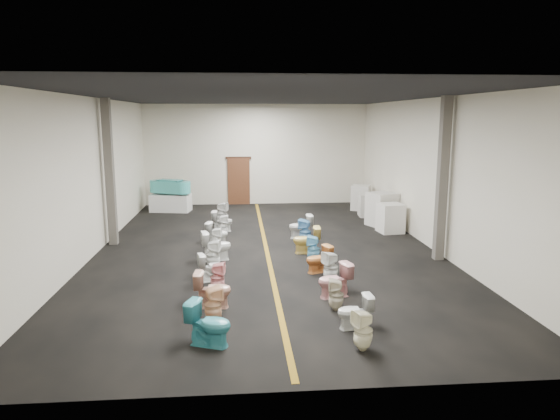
# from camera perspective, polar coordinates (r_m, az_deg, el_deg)

# --- Properties ---
(floor) EXTENTS (16.00, 16.00, 0.00)m
(floor) POSITION_cam_1_polar(r_m,az_deg,el_deg) (15.17, -1.58, -4.46)
(floor) COLOR black
(floor) RESTS_ON ground
(ceiling) EXTENTS (16.00, 16.00, 0.00)m
(ceiling) POSITION_cam_1_polar(r_m,az_deg,el_deg) (14.65, -1.67, 12.79)
(ceiling) COLOR black
(ceiling) RESTS_ON ground
(wall_back) EXTENTS (10.00, 0.00, 10.00)m
(wall_back) POSITION_cam_1_polar(r_m,az_deg,el_deg) (22.70, -2.75, 6.34)
(wall_back) COLOR beige
(wall_back) RESTS_ON ground
(wall_front) EXTENTS (10.00, 0.00, 10.00)m
(wall_front) POSITION_cam_1_polar(r_m,az_deg,el_deg) (6.88, 2.10, -3.66)
(wall_front) COLOR beige
(wall_front) RESTS_ON ground
(wall_left) EXTENTS (0.00, 16.00, 16.00)m
(wall_left) POSITION_cam_1_polar(r_m,az_deg,el_deg) (15.30, -20.70, 3.58)
(wall_left) COLOR beige
(wall_left) RESTS_ON ground
(wall_right) EXTENTS (0.00, 16.00, 16.00)m
(wall_right) POSITION_cam_1_polar(r_m,az_deg,el_deg) (15.82, 16.82, 4.02)
(wall_right) COLOR beige
(wall_right) RESTS_ON ground
(aisle_stripe) EXTENTS (0.12, 15.60, 0.01)m
(aisle_stripe) POSITION_cam_1_polar(r_m,az_deg,el_deg) (15.17, -1.58, -4.45)
(aisle_stripe) COLOR #8C6414
(aisle_stripe) RESTS_ON floor
(back_door) EXTENTS (1.00, 0.10, 2.10)m
(back_door) POSITION_cam_1_polar(r_m,az_deg,el_deg) (22.75, -4.74, 3.28)
(back_door) COLOR #562D19
(back_door) RESTS_ON floor
(door_frame) EXTENTS (1.15, 0.08, 0.10)m
(door_frame) POSITION_cam_1_polar(r_m,az_deg,el_deg) (22.64, -4.78, 5.97)
(door_frame) COLOR #331C11
(door_frame) RESTS_ON back_door
(column_left) EXTENTS (0.25, 0.25, 4.50)m
(column_left) POSITION_cam_1_polar(r_m,az_deg,el_deg) (16.20, -18.89, 4.05)
(column_left) COLOR #59544C
(column_left) RESTS_ON floor
(column_right) EXTENTS (0.25, 0.25, 4.50)m
(column_right) POSITION_cam_1_polar(r_m,az_deg,el_deg) (14.35, 18.07, 3.31)
(column_right) COLOR #59544C
(column_right) RESTS_ON floor
(display_table) EXTENTS (1.75, 1.09, 0.72)m
(display_table) POSITION_cam_1_polar(r_m,az_deg,el_deg) (21.54, -12.38, 0.80)
(display_table) COLOR white
(display_table) RESTS_ON floor
(bathtub) EXTENTS (1.75, 1.16, 0.55)m
(bathtub) POSITION_cam_1_polar(r_m,az_deg,el_deg) (21.43, -12.46, 2.67)
(bathtub) COLOR #3FB8B2
(bathtub) RESTS_ON display_table
(appliance_crate_a) EXTENTS (0.87, 0.87, 1.00)m
(appliance_crate_a) POSITION_cam_1_polar(r_m,az_deg,el_deg) (17.61, 12.51, -0.91)
(appliance_crate_a) COLOR silver
(appliance_crate_a) RESTS_ON floor
(appliance_crate_b) EXTENTS (1.16, 1.16, 1.22)m
(appliance_crate_b) POSITION_cam_1_polar(r_m,az_deg,el_deg) (18.59, 11.56, 0.08)
(appliance_crate_b) COLOR silver
(appliance_crate_b) RESTS_ON floor
(appliance_crate_c) EXTENTS (0.87, 0.87, 0.91)m
(appliance_crate_c) POSITION_cam_1_polar(r_m,az_deg,el_deg) (20.30, 10.15, 0.56)
(appliance_crate_c) COLOR beige
(appliance_crate_c) RESTS_ON floor
(appliance_crate_d) EXTENTS (0.98, 0.98, 1.06)m
(appliance_crate_d) POSITION_cam_1_polar(r_m,az_deg,el_deg) (21.62, 9.21, 1.41)
(appliance_crate_d) COLOR silver
(appliance_crate_d) RESTS_ON floor
(toilet_left_0) EXTENTS (0.89, 0.70, 0.80)m
(toilet_left_0) POSITION_cam_1_polar(r_m,az_deg,el_deg) (8.99, -8.08, -12.73)
(toilet_left_0) COLOR teal
(toilet_left_0) RESTS_ON floor
(toilet_left_1) EXTENTS (0.44, 0.43, 0.74)m
(toilet_left_1) POSITION_cam_1_polar(r_m,az_deg,el_deg) (9.87, -7.66, -10.71)
(toilet_left_1) COLOR #F4BE90
(toilet_left_1) RESTS_ON floor
(toilet_left_2) EXTENTS (0.79, 0.48, 0.77)m
(toilet_left_2) POSITION_cam_1_polar(r_m,az_deg,el_deg) (10.65, -7.68, -9.00)
(toilet_left_2) COLOR #D69E87
(toilet_left_2) RESTS_ON floor
(toilet_left_3) EXTENTS (0.37, 0.37, 0.72)m
(toilet_left_3) POSITION_cam_1_polar(r_m,az_deg,el_deg) (11.47, -7.15, -7.69)
(toilet_left_3) COLOR pink
(toilet_left_3) RESTS_ON floor
(toilet_left_4) EXTENTS (0.76, 0.55, 0.69)m
(toilet_left_4) POSITION_cam_1_polar(r_m,az_deg,el_deg) (12.32, -7.74, -6.46)
(toilet_left_4) COLOR white
(toilet_left_4) RESTS_ON floor
(toilet_left_5) EXTENTS (0.42, 0.41, 0.79)m
(toilet_left_5) POSITION_cam_1_polar(r_m,az_deg,el_deg) (13.19, -7.64, -5.09)
(toilet_left_5) COLOR white
(toilet_left_5) RESTS_ON floor
(toilet_left_6) EXTENTS (0.88, 0.60, 0.82)m
(toilet_left_6) POSITION_cam_1_polar(r_m,az_deg,el_deg) (14.01, -7.29, -4.07)
(toilet_left_6) COLOR white
(toilet_left_6) RESTS_ON floor
(toilet_left_7) EXTENTS (0.35, 0.34, 0.70)m
(toilet_left_7) POSITION_cam_1_polar(r_m,az_deg,el_deg) (15.01, -7.32, -3.33)
(toilet_left_7) COLOR white
(toilet_left_7) RESTS_ON floor
(toilet_left_8) EXTENTS (0.76, 0.56, 0.70)m
(toilet_left_8) POSITION_cam_1_polar(r_m,az_deg,el_deg) (15.75, -7.19, -2.65)
(toilet_left_8) COLOR white
(toilet_left_8) RESTS_ON floor
(toilet_left_9) EXTENTS (0.38, 0.38, 0.76)m
(toilet_left_9) POSITION_cam_1_polar(r_m,az_deg,el_deg) (16.60, -6.55, -1.85)
(toilet_left_9) COLOR white
(toilet_left_9) RESTS_ON floor
(toilet_left_10) EXTENTS (0.75, 0.48, 0.72)m
(toilet_left_10) POSITION_cam_1_polar(r_m,az_deg,el_deg) (17.50, -6.62, -1.27)
(toilet_left_10) COLOR white
(toilet_left_10) RESTS_ON floor
(toilet_left_11) EXTENTS (0.50, 0.49, 0.86)m
(toilet_left_11) POSITION_cam_1_polar(r_m,az_deg,el_deg) (18.45, -6.66, -0.43)
(toilet_left_11) COLOR silver
(toilet_left_11) RESTS_ON floor
(toilet_right_0) EXTENTS (0.42, 0.42, 0.72)m
(toilet_right_0) POSITION_cam_1_polar(r_m,az_deg,el_deg) (8.85, 9.48, -13.43)
(toilet_right_0) COLOR #F5EFCB
(toilet_right_0) RESTS_ON floor
(toilet_right_1) EXTENTS (0.68, 0.42, 0.67)m
(toilet_right_1) POSITION_cam_1_polar(r_m,az_deg,el_deg) (9.67, 8.54, -11.44)
(toilet_right_1) COLOR silver
(toilet_right_1) RESTS_ON floor
(toilet_right_2) EXTENTS (0.36, 0.35, 0.68)m
(toilet_right_2) POSITION_cam_1_polar(r_m,az_deg,el_deg) (10.47, 6.44, -9.60)
(toilet_right_2) COLOR beige
(toilet_right_2) RESTS_ON floor
(toilet_right_3) EXTENTS (0.84, 0.62, 0.77)m
(toilet_right_3) POSITION_cam_1_polar(r_m,az_deg,el_deg) (11.19, 6.26, -8.01)
(toilet_right_3) COLOR pink
(toilet_right_3) RESTS_ON floor
(toilet_right_4) EXTENTS (0.47, 0.47, 0.78)m
(toilet_right_4) POSITION_cam_1_polar(r_m,az_deg,el_deg) (12.09, 5.82, -6.54)
(toilet_right_4) COLOR white
(toilet_right_4) RESTS_ON floor
(toilet_right_5) EXTENTS (0.78, 0.61, 0.70)m
(toilet_right_5) POSITION_cam_1_polar(r_m,az_deg,el_deg) (12.88, 4.44, -5.63)
(toilet_right_5) COLOR orange
(toilet_right_5) RESTS_ON floor
(toilet_right_6) EXTENTS (0.43, 0.42, 0.75)m
(toilet_right_6) POSITION_cam_1_polar(r_m,az_deg,el_deg) (13.76, 3.85, -4.45)
(toilet_right_6) COLOR #73C7EC
(toilet_right_6) RESTS_ON floor
(toilet_right_7) EXTENTS (0.80, 0.47, 0.80)m
(toilet_right_7) POSITION_cam_1_polar(r_m,az_deg,el_deg) (14.61, 3.05, -3.44)
(toilet_right_7) COLOR #E6C45B
(toilet_right_7) RESTS_ON floor
(toilet_right_8) EXTENTS (0.49, 0.49, 0.82)m
(toilet_right_8) POSITION_cam_1_polar(r_m,az_deg,el_deg) (15.55, 2.89, -2.52)
(toilet_right_8) COLOR #62A0D5
(toilet_right_8) RESTS_ON floor
(toilet_right_9) EXTENTS (0.80, 0.49, 0.79)m
(toilet_right_9) POSITION_cam_1_polar(r_m,az_deg,el_deg) (16.41, 2.37, -1.89)
(toilet_right_9) COLOR white
(toilet_right_9) RESTS_ON floor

